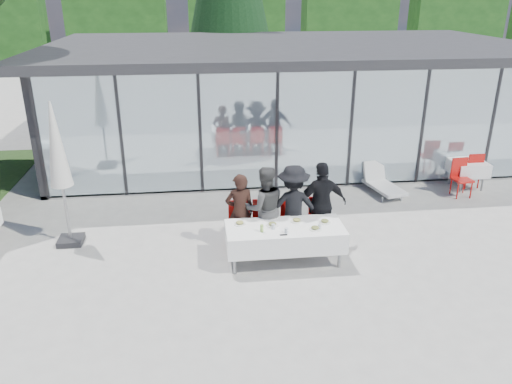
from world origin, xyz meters
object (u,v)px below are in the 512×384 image
at_px(diner_d, 322,204).
at_px(folded_eyeglasses, 284,235).
at_px(diner_chair_a, 240,222).
at_px(spare_chair_a, 461,175).
at_px(dining_table, 285,237).
at_px(diner_chair_c, 292,219).
at_px(market_umbrella, 58,154).
at_px(plate_d, 325,221).
at_px(plate_c, 297,220).
at_px(plate_a, 240,223).
at_px(spare_chair_b, 472,169).
at_px(diner_chair_d, 320,218).
at_px(diner_a, 240,212).
at_px(lounger, 381,182).
at_px(juice_bottle, 262,228).
at_px(spare_table_right, 468,168).
at_px(plate_b, 272,224).
at_px(diner_chair_b, 264,221).
at_px(diner_b, 265,208).
at_px(diner_c, 293,206).
at_px(plate_extra, 315,228).

relative_size(diner_d, folded_eyeglasses, 12.77).
relative_size(diner_chair_a, spare_chair_a, 1.00).
xyz_separation_m(dining_table, diner_chair_c, (0.28, 0.75, -0.00)).
bearing_deg(dining_table, market_umbrella, 163.49).
bearing_deg(diner_chair_a, plate_d, -22.57).
bearing_deg(folded_eyeglasses, plate_c, 57.15).
bearing_deg(diner_chair_c, diner_d, -9.63).
distance_m(plate_a, spare_chair_b, 7.20).
height_order(diner_d, diner_chair_d, diner_d).
distance_m(diner_a, spare_chair_a, 6.28).
bearing_deg(lounger, diner_a, -146.15).
relative_size(spare_chair_b, lounger, 0.68).
distance_m(diner_chair_d, plate_a, 1.81).
xyz_separation_m(juice_bottle, spare_table_right, (5.99, 3.49, -0.27)).
distance_m(plate_b, plate_d, 1.03).
bearing_deg(diner_d, market_umbrella, -12.17).
height_order(diner_d, spare_table_right, diner_d).
bearing_deg(diner_d, diner_chair_b, -10.11).
distance_m(diner_chair_a, plate_d, 1.75).
xyz_separation_m(diner_chair_a, plate_d, (1.60, -0.67, 0.24)).
xyz_separation_m(diner_chair_c, juice_bottle, (-0.74, -0.91, 0.28)).
bearing_deg(diner_b, dining_table, 111.11).
xyz_separation_m(diner_chair_b, plate_b, (0.07, -0.67, 0.24)).
bearing_deg(juice_bottle, spare_chair_a, 28.52).
height_order(plate_d, juice_bottle, juice_bottle).
height_order(plate_b, folded_eyeglasses, plate_b).
bearing_deg(diner_chair_d, diner_c, -170.37).
height_order(diner_chair_d, folded_eyeglasses, diner_chair_d).
relative_size(diner_chair_a, plate_c, 4.18).
bearing_deg(diner_b, diner_chair_c, -174.36).
bearing_deg(juice_bottle, diner_chair_a, 110.29).
relative_size(spare_chair_a, market_umbrella, 0.33).
height_order(diner_chair_b, plate_d, diner_chair_b).
bearing_deg(market_umbrella, diner_a, -10.18).
bearing_deg(market_umbrella, dining_table, -16.51).
height_order(plate_b, spare_chair_b, spare_chair_b).
bearing_deg(lounger, diner_b, -142.51).
bearing_deg(plate_b, plate_c, 13.45).
xyz_separation_m(diner_c, plate_b, (-0.51, -0.57, -0.10)).
bearing_deg(market_umbrella, diner_b, -8.94).
relative_size(plate_b, spare_chair_a, 0.24).
xyz_separation_m(plate_extra, spare_chair_a, (4.53, 3.04, -0.24)).
relative_size(diner_chair_b, lounger, 0.68).
bearing_deg(diner_a, diner_chair_c, -179.46).
height_order(diner_chair_d, plate_extra, diner_chair_d).
distance_m(dining_table, diner_d, 1.14).
bearing_deg(diner_b, diner_chair_a, -15.47).
distance_m(diner_a, juice_bottle, 0.88).
relative_size(diner_chair_d, plate_b, 4.18).
bearing_deg(lounger, plate_a, -142.25).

